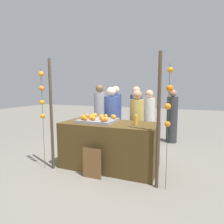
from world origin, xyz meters
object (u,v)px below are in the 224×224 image
orange_0 (85,118)px  vendor_left (111,124)px  chalkboard_sign (92,164)px  orange_1 (103,119)px  stall_counter (109,145)px  juice_bottle (136,120)px  vendor_right (137,127)px

orange_0 → vendor_left: size_ratio=0.05×
chalkboard_sign → vendor_left: 1.41m
orange_1 → chalkboard_sign: bearing=-104.4°
stall_counter → orange_0: bearing=-148.3°
orange_0 → chalkboard_sign: (0.30, -0.32, -0.76)m
juice_bottle → vendor_right: (-0.17, 0.72, -0.29)m
stall_counter → chalkboard_sign: stall_counter is taller
vendor_left → vendor_right: bearing=-3.4°
stall_counter → chalkboard_sign: bearing=-99.7°
chalkboard_sign → vendor_left: size_ratio=0.35×
juice_bottle → vendor_left: vendor_left is taller
chalkboard_sign → vendor_right: 1.43m
stall_counter → vendor_right: 0.84m
stall_counter → orange_0: size_ratio=22.48×
juice_bottle → orange_1: bearing=-157.2°
vendor_right → orange_1: bearing=-112.8°
vendor_right → vendor_left: bearing=176.6°
vendor_left → vendor_right: vendor_left is taller
orange_1 → vendor_right: vendor_right is taller
stall_counter → vendor_right: size_ratio=1.21×
orange_1 → juice_bottle: (0.57, 0.24, -0.01)m
orange_0 → vendor_right: 1.27m
orange_0 → juice_bottle: bearing=13.7°
orange_0 → vendor_right: vendor_right is taller
stall_counter → vendor_right: bearing=61.2°
orange_1 → juice_bottle: bearing=22.8°
stall_counter → vendor_right: vendor_right is taller
juice_bottle → vendor_left: 1.14m
orange_1 → orange_0: bearing=178.9°
orange_0 → juice_bottle: juice_bottle is taller
vendor_right → orange_0: bearing=-129.7°
stall_counter → juice_bottle: 0.78m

